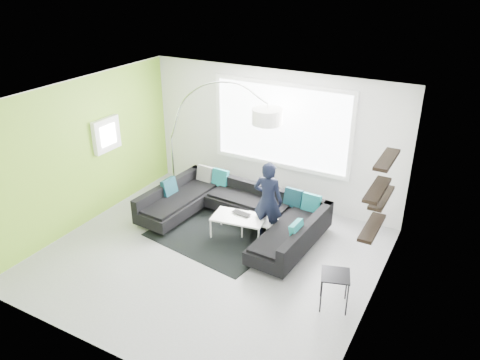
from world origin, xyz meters
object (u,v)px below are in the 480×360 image
at_px(sectional_sofa, 232,215).
at_px(arc_lamp, 171,138).
at_px(coffee_table, 252,226).
at_px(laptop, 240,215).
at_px(side_table, 334,290).
at_px(person, 268,200).

xyz_separation_m(sectional_sofa, arc_lamp, (-1.84, 0.69, 1.01)).
height_order(coffee_table, laptop, laptop).
bearing_deg(side_table, sectional_sofa, 153.75).
relative_size(sectional_sofa, side_table, 5.96).
bearing_deg(arc_lamp, side_table, -23.58).
distance_m(person, laptop, 0.61).
xyz_separation_m(sectional_sofa, laptop, (0.22, -0.10, 0.11)).
height_order(side_table, person, person).
relative_size(coffee_table, side_table, 2.21).
height_order(sectional_sofa, person, person).
relative_size(arc_lamp, side_table, 4.67).
xyz_separation_m(sectional_sofa, coffee_table, (0.45, -0.04, -0.10)).
height_order(person, laptop, person).
height_order(arc_lamp, laptop, arc_lamp).
relative_size(coffee_table, arc_lamp, 0.47).
bearing_deg(laptop, sectional_sofa, 163.69).
xyz_separation_m(coffee_table, side_table, (1.95, -1.14, 0.08)).
relative_size(sectional_sofa, coffee_table, 2.70).
relative_size(arc_lamp, laptop, 6.69).
xyz_separation_m(person, laptop, (-0.48, -0.20, -0.33)).
bearing_deg(side_table, person, 143.04).
height_order(sectional_sofa, laptop, sectional_sofa).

